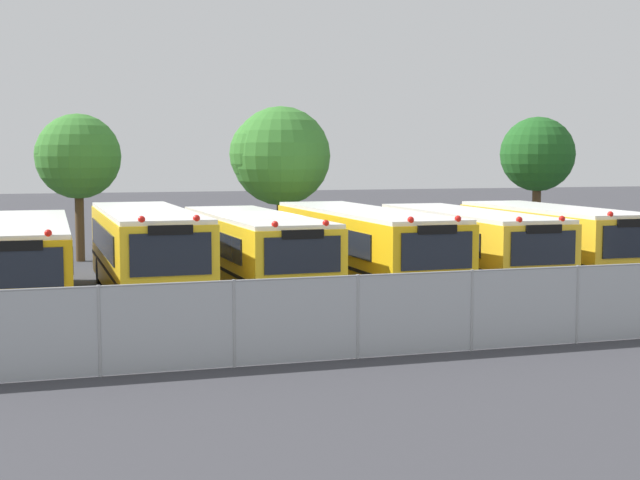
{
  "coord_description": "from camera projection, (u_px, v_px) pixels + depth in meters",
  "views": [
    {
      "loc": [
        -6.73,
        -27.68,
        4.27
      ],
      "look_at": [
        2.02,
        0.0,
        1.6
      ],
      "focal_mm": 52.07,
      "sensor_mm": 36.0,
      "label": 1
    }
  ],
  "objects": [
    {
      "name": "ground_plane",
      "position": [
        258.0,
        293.0,
        28.69
      ],
      "size": [
        160.0,
        160.0,
        0.0
      ],
      "primitive_type": "plane",
      "color": "#38383D"
    },
    {
      "name": "school_bus_1",
      "position": [
        25.0,
        258.0,
        26.38
      ],
      "size": [
        2.7,
        10.75,
        2.54
      ],
      "rotation": [
        0.0,
        0.0,
        3.12
      ],
      "color": "#EAA80C",
      "rests_on": "ground_plane"
    },
    {
      "name": "school_bus_2",
      "position": [
        146.0,
        250.0,
        27.33
      ],
      "size": [
        2.54,
        9.98,
        2.79
      ],
      "rotation": [
        0.0,
        0.0,
        3.14
      ],
      "color": "yellow",
      "rests_on": "ground_plane"
    },
    {
      "name": "school_bus_3",
      "position": [
        254.0,
        250.0,
        28.53
      ],
      "size": [
        2.78,
        10.12,
        2.58
      ],
      "rotation": [
        0.0,
        0.0,
        3.16
      ],
      "color": "yellow",
      "rests_on": "ground_plane"
    },
    {
      "name": "school_bus_4",
      "position": [
        362.0,
        245.0,
        29.57
      ],
      "size": [
        2.67,
        11.24,
        2.67
      ],
      "rotation": [
        0.0,
        0.0,
        3.15
      ],
      "color": "yellow",
      "rests_on": "ground_plane"
    },
    {
      "name": "school_bus_5",
      "position": [
        467.0,
        244.0,
        30.43
      ],
      "size": [
        2.69,
        10.09,
        2.57
      ],
      "rotation": [
        0.0,
        0.0,
        3.12
      ],
      "color": "yellow",
      "rests_on": "ground_plane"
    },
    {
      "name": "school_bus_6",
      "position": [
        552.0,
        239.0,
        31.81
      ],
      "size": [
        2.75,
        9.47,
        2.62
      ],
      "rotation": [
        0.0,
        0.0,
        3.12
      ],
      "color": "yellow",
      "rests_on": "ground_plane"
    },
    {
      "name": "tree_1",
      "position": [
        75.0,
        156.0,
        36.91
      ],
      "size": [
        3.4,
        3.4,
        5.91
      ],
      "color": "#4C3823",
      "rests_on": "ground_plane"
    },
    {
      "name": "tree_2",
      "position": [
        277.0,
        155.0,
        37.65
      ],
      "size": [
        4.12,
        4.03,
        6.24
      ],
      "color": "#4C3823",
      "rests_on": "ground_plane"
    },
    {
      "name": "tree_3",
      "position": [
        538.0,
        155.0,
        40.33
      ],
      "size": [
        3.24,
        3.24,
        5.93
      ],
      "color": "#4C3823",
      "rests_on": "ground_plane"
    },
    {
      "name": "chainlink_fence",
      "position": [
        358.0,
        315.0,
        19.38
      ],
      "size": [
        26.46,
        0.07,
        1.79
      ],
      "color": "#9EA0A3",
      "rests_on": "ground_plane"
    },
    {
      "name": "traffic_cone",
      "position": [
        633.0,
        318.0,
        23.06
      ],
      "size": [
        0.35,
        0.35,
        0.46
      ],
      "primitive_type": "cone",
      "color": "#EA5914",
      "rests_on": "ground_plane"
    }
  ]
}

